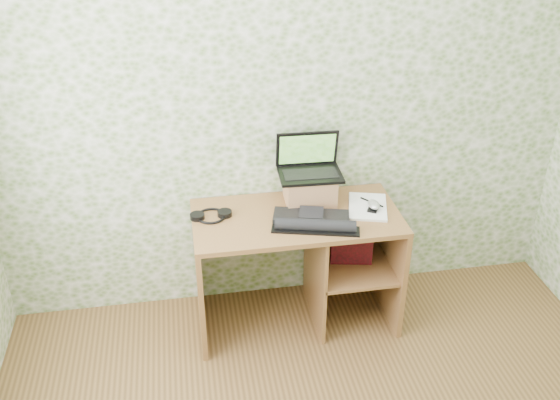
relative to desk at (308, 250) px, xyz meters
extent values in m
plane|color=silver|center=(-0.08, 0.28, 0.82)|extent=(3.50, 0.00, 3.50)
cube|color=brown|center=(-0.08, -0.03, 0.25)|extent=(1.20, 0.60, 0.03)
cube|color=brown|center=(-0.66, -0.03, -0.12)|extent=(0.03, 0.60, 0.72)
cube|color=brown|center=(0.51, -0.03, -0.12)|extent=(0.03, 0.60, 0.72)
cube|color=brown|center=(0.04, -0.03, -0.12)|extent=(0.02, 0.56, 0.72)
cube|color=brown|center=(0.27, -0.03, -0.10)|extent=(0.46, 0.56, 0.02)
cube|color=brown|center=(0.28, 0.26, -0.12)|extent=(0.48, 0.02, 0.72)
cube|color=#8C613E|center=(0.03, 0.12, 0.36)|extent=(0.30, 0.25, 0.17)
cube|color=black|center=(0.03, 0.12, 0.45)|extent=(0.37, 0.26, 0.02)
cube|color=black|center=(0.03, 0.11, 0.46)|extent=(0.32, 0.15, 0.00)
cube|color=black|center=(0.03, 0.22, 0.57)|extent=(0.37, 0.07, 0.23)
cube|color=#235518|center=(0.03, 0.21, 0.57)|extent=(0.33, 0.05, 0.19)
cube|color=black|center=(-0.01, -0.09, 0.29)|extent=(0.45, 0.26, 0.03)
cube|color=black|center=(-0.01, -0.09, 0.30)|extent=(0.17, 0.17, 0.05)
cylinder|color=black|center=(-0.01, -0.20, 0.30)|extent=(0.45, 0.18, 0.07)
cube|color=black|center=(-0.01, -0.21, 0.27)|extent=(0.50, 0.22, 0.01)
torus|color=black|center=(-0.57, 0.04, 0.28)|extent=(0.18, 0.18, 0.01)
cylinder|color=black|center=(-0.64, 0.03, 0.28)|extent=(0.08, 0.08, 0.03)
cylinder|color=black|center=(-0.49, 0.04, 0.28)|extent=(0.08, 0.08, 0.03)
cube|color=white|center=(0.35, -0.01, 0.28)|extent=(0.29, 0.36, 0.01)
ellipsoid|color=silver|center=(0.37, -0.05, 0.30)|extent=(0.11, 0.12, 0.04)
cylinder|color=black|center=(0.38, 0.02, 0.29)|extent=(0.11, 0.13, 0.01)
cube|color=maroon|center=(0.26, -0.03, 0.06)|extent=(0.26, 0.13, 0.30)
camera|label=1|loc=(-0.69, -3.05, 2.13)|focal=40.00mm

